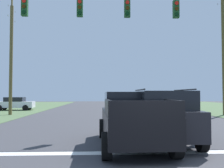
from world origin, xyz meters
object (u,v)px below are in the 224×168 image
object	(u,v)px
suv_black	(161,115)
distant_car_crossing_white	(15,103)
utility_pole_mid_right	(223,53)
overhead_signal_span	(129,44)
utility_pole_near_left	(11,57)
pickup_truck	(132,119)
distant_car_oncoming	(174,105)

from	to	relation	value
suv_black	distant_car_crossing_white	distance (m)	23.39
distant_car_crossing_white	utility_pole_mid_right	world-z (taller)	utility_pole_mid_right
overhead_signal_span	utility_pole_mid_right	distance (m)	12.71
suv_black	utility_pole_near_left	distance (m)	17.33
utility_pole_near_left	distant_car_crossing_white	bearing A→B (deg)	105.80
overhead_signal_span	distant_car_crossing_white	xyz separation A→B (m)	(-11.53, 16.20, -3.79)
suv_black	utility_pole_mid_right	bearing A→B (deg)	54.84
pickup_truck	suv_black	world-z (taller)	suv_black
pickup_truck	distant_car_crossing_white	xyz separation A→B (m)	(-11.16, 20.40, -0.18)
distant_car_crossing_white	utility_pole_mid_right	bearing A→B (deg)	-20.21
overhead_signal_span	pickup_truck	bearing A→B (deg)	-95.04
distant_car_oncoming	suv_black	bearing A→B (deg)	-108.03
utility_pole_mid_right	utility_pole_near_left	bearing A→B (deg)	176.98
distant_car_crossing_white	utility_pole_mid_right	distance (m)	22.79
pickup_truck	utility_pole_near_left	xyz separation A→B (m)	(-9.26, 13.71, 4.28)
distant_car_crossing_white	distant_car_oncoming	size ratio (longest dim) A/B	1.01
suv_black	pickup_truck	bearing A→B (deg)	-155.32
overhead_signal_span	distant_car_crossing_white	size ratio (longest dim) A/B	4.08
pickup_truck	distant_car_crossing_white	size ratio (longest dim) A/B	1.24
distant_car_oncoming	utility_pole_near_left	distance (m)	16.38
suv_black	distant_car_oncoming	bearing A→B (deg)	71.97
distant_car_oncoming	utility_pole_near_left	xyz separation A→B (m)	(-15.57, -2.48, 4.46)
suv_black	utility_pole_mid_right	xyz separation A→B (m)	(8.55, 12.14, 4.44)
pickup_truck	utility_pole_near_left	size ratio (longest dim) A/B	0.51
overhead_signal_span	distant_car_oncoming	size ratio (longest dim) A/B	4.14
pickup_truck	overhead_signal_span	bearing A→B (deg)	84.96
overhead_signal_span	distant_car_crossing_white	bearing A→B (deg)	125.43
pickup_truck	utility_pole_near_left	world-z (taller)	utility_pole_near_left
overhead_signal_span	distant_car_oncoming	world-z (taller)	overhead_signal_span
pickup_truck	distant_car_crossing_white	bearing A→B (deg)	118.67
utility_pole_near_left	suv_black	bearing A→B (deg)	-51.43
pickup_truck	utility_pole_mid_right	xyz separation A→B (m)	(9.77, 12.70, 4.53)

